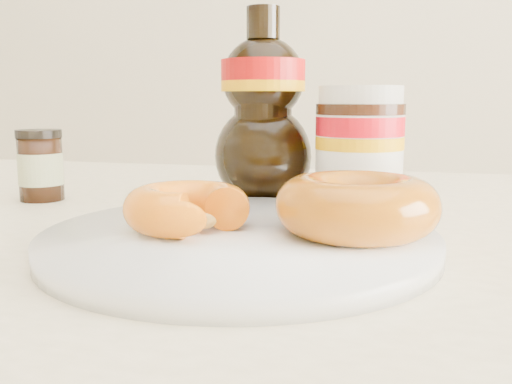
% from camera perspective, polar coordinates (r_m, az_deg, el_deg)
% --- Properties ---
extents(dining_table, '(1.40, 0.90, 0.75)m').
position_cam_1_polar(dining_table, '(0.49, 1.41, -13.82)').
color(dining_table, '#FAE6BE').
rests_on(dining_table, ground).
extents(plate, '(0.29, 0.29, 0.01)m').
position_cam_1_polar(plate, '(0.42, -1.68, -4.78)').
color(plate, white).
rests_on(plate, dining_table).
extents(donut_bitten, '(0.10, 0.10, 0.03)m').
position_cam_1_polar(donut_bitten, '(0.42, -6.91, -1.56)').
color(donut_bitten, '#F89D0E').
rests_on(donut_bitten, plate).
extents(donut_whole, '(0.13, 0.13, 0.04)m').
position_cam_1_polar(donut_whole, '(0.41, 10.04, -1.34)').
color(donut_whole, '#9B530A').
rests_on(donut_whole, plate).
extents(nutella_jar, '(0.09, 0.09, 0.12)m').
position_cam_1_polar(nutella_jar, '(0.57, 10.29, 4.77)').
color(nutella_jar, white).
rests_on(nutella_jar, dining_table).
extents(syrup_bottle, '(0.11, 0.10, 0.20)m').
position_cam_1_polar(syrup_bottle, '(0.60, 0.71, 8.53)').
color(syrup_bottle, black).
rests_on(syrup_bottle, dining_table).
extents(dark_jar, '(0.05, 0.05, 0.08)m').
position_cam_1_polar(dark_jar, '(0.66, -20.74, 2.45)').
color(dark_jar, black).
rests_on(dark_jar, dining_table).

